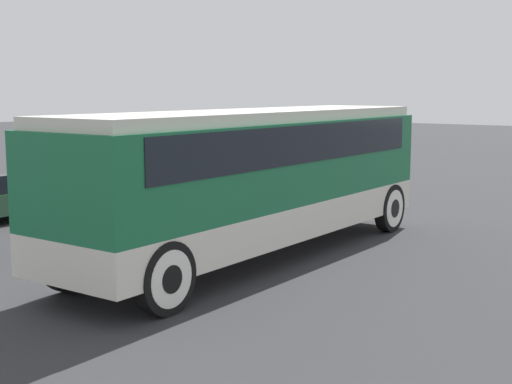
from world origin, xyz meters
TOP-DOWN VIEW (x-y plane):
  - ground_plane at (0.00, 0.00)m, footprint 120.00×120.00m
  - tour_bus at (0.10, 0.00)m, footprint 10.37×2.55m

SIDE VIEW (x-z plane):
  - ground_plane at x=0.00m, z-range 0.00..0.00m
  - tour_bus at x=0.10m, z-range 0.34..3.45m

